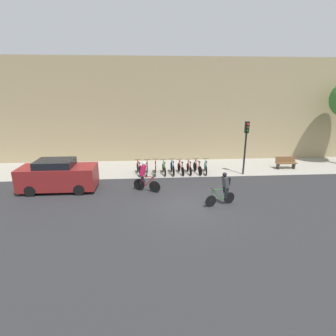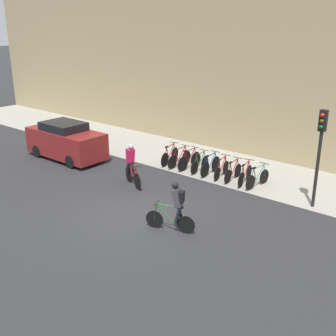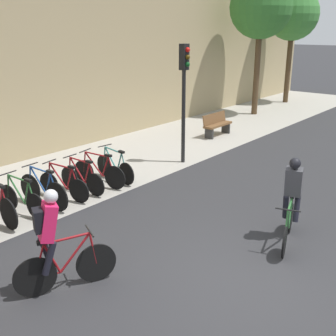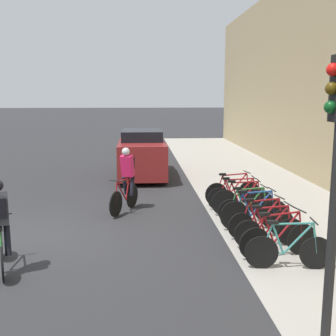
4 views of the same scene
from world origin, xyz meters
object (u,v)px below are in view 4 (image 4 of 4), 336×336
parked_car (142,154)px  parked_bike_0 (233,191)px  parked_bike_3 (248,208)px  parked_bike_4 (254,213)px  parked_bike_7 (278,238)px  cyclist_pink (127,178)px  cyclist_grey (0,223)px  parked_bike_1 (237,196)px  parked_bike_6 (269,230)px  parked_bike_8 (289,249)px  parked_bike_5 (261,221)px  parked_bike_2 (242,201)px

parked_car → parked_bike_0: bearing=30.1°
parked_bike_3 → parked_bike_4: size_ratio=0.93×
parked_bike_3 → parked_bike_7: (2.36, -0.00, 0.01)m
cyclist_pink → parked_car: 5.01m
cyclist_pink → cyclist_grey: 4.63m
parked_bike_1 → parked_bike_6: bearing=0.0°
parked_bike_6 → parked_bike_8: size_ratio=0.95×
parked_bike_7 → parked_bike_8: (0.59, -0.00, -0.01)m
parked_bike_7 → parked_bike_0: bearing=180.0°
parked_bike_1 → parked_bike_7: parked_bike_7 is taller
parked_car → parked_bike_8: bearing=15.9°
cyclist_pink → cyclist_grey: bearing=-27.8°
cyclist_pink → parked_bike_1: bearing=87.3°
parked_bike_3 → parked_bike_4: (0.59, 0.00, 0.03)m
parked_bike_7 → parked_bike_5: bearing=-180.0°
parked_bike_4 → parked_bike_5: bearing=-0.2°
parked_bike_3 → parked_bike_7: parked_bike_7 is taller
cyclist_pink → parked_bike_1: cyclist_pink is taller
parked_bike_6 → parked_bike_7: size_ratio=0.93×
parked_bike_2 → cyclist_grey: bearing=-57.5°
parked_bike_8 → parked_bike_6: bearing=180.0°
parked_bike_4 → parked_bike_5: parked_bike_4 is taller
parked_bike_1 → parked_bike_5: 2.36m
parked_bike_2 → parked_bike_8: 3.54m
parked_bike_2 → parked_bike_7: (2.95, -0.00, -0.02)m
parked_bike_5 → parked_bike_7: parked_bike_7 is taller
parked_bike_4 → parked_bike_6: (1.18, -0.00, -0.04)m
cyclist_grey → parked_bike_1: 6.60m
cyclist_pink → parked_car: size_ratio=0.42×
cyclist_grey → parked_bike_5: cyclist_grey is taller
parked_bike_3 → parked_bike_8: parked_bike_8 is taller
cyclist_pink → parked_car: bearing=174.5°
cyclist_pink → parked_bike_6: (3.10, 3.11, -0.57)m
cyclist_grey → parked_bike_4: 5.73m
parked_bike_4 → parked_bike_7: parked_bike_4 is taller
parked_bike_0 → parked_bike_6: parked_bike_0 is taller
parked_bike_3 → parked_bike_1: bearing=-180.0°
parked_bike_3 → parked_car: 6.86m
parked_bike_6 → parked_bike_5: bearing=-180.0°
parked_bike_2 → parked_bike_6: (2.36, -0.00, -0.03)m
parked_bike_3 → parked_bike_5: size_ratio=0.99×
parked_bike_3 → cyclist_grey: bearing=-62.3°
parked_bike_4 → parked_bike_6: bearing=-0.1°
cyclist_grey → parked_bike_2: (-3.36, 5.27, -0.53)m
parked_bike_2 → parked_bike_5: (1.77, -0.00, -0.03)m
cyclist_pink → parked_bike_2: cyclist_pink is taller
parked_bike_0 → parked_car: 5.28m
parked_bike_4 → parked_bike_0: bearing=-180.0°
parked_bike_2 → parked_bike_3: size_ratio=1.06×
cyclist_grey → parked_bike_0: cyclist_grey is taller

